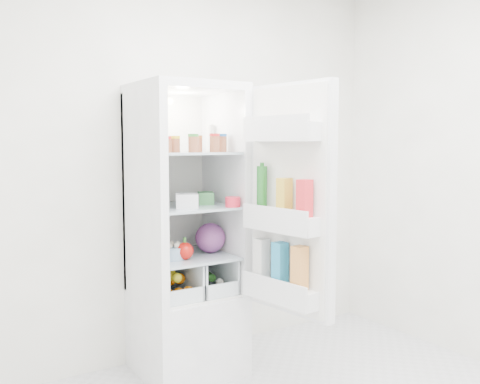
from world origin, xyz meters
TOP-DOWN VIEW (x-y plane):
  - room_walls at (0.00, 0.00)m, footprint 3.02×3.02m
  - refrigerator at (-0.20, 1.25)m, footprint 0.60×0.60m
  - shelf_low at (-0.20, 1.19)m, footprint 0.49×0.53m
  - shelf_mid at (-0.20, 1.19)m, footprint 0.49×0.53m
  - shelf_top at (-0.20, 1.19)m, footprint 0.49×0.53m
  - crisper_left at (-0.32, 1.19)m, footprint 0.23×0.46m
  - crisper_right at (-0.08, 1.19)m, footprint 0.23×0.46m
  - condiment_jars at (-0.22, 1.10)m, footprint 0.46×0.32m
  - squeeze_bottle at (0.01, 1.27)m, footprint 0.06×0.06m
  - tub_white at (-0.25, 1.09)m, footprint 0.17×0.17m
  - tin_red at (-0.01, 0.96)m, footprint 0.11×0.11m
  - foil_tray at (-0.36, 1.37)m, footprint 0.22×0.19m
  - tub_green at (-0.07, 1.19)m, footprint 0.14×0.16m
  - red_cabbage at (-0.05, 1.17)m, footprint 0.19×0.19m
  - bell_pepper at (-0.27, 1.07)m, footprint 0.10×0.10m
  - mushroom_bowl at (-0.33, 1.13)m, footprint 0.16×0.16m
  - citrus_pile at (-0.32, 1.13)m, footprint 0.20×0.24m
  - veg_pile at (-0.07, 1.18)m, footprint 0.16×0.30m
  - fridge_door at (0.14, 0.61)m, footprint 0.24×0.60m

SIDE VIEW (x-z plane):
  - veg_pile at x=-0.07m, z-range 0.51..0.61m
  - citrus_pile at x=-0.32m, z-range 0.51..0.67m
  - crisper_left at x=-0.32m, z-range 0.50..0.72m
  - crisper_right at x=-0.08m, z-range 0.50..0.72m
  - refrigerator at x=-0.20m, z-range -0.23..1.57m
  - shelf_low at x=-0.20m, z-range 0.73..0.75m
  - mushroom_bowl at x=-0.33m, z-range 0.75..0.82m
  - bell_pepper at x=-0.27m, z-range 0.75..0.85m
  - red_cabbage at x=-0.05m, z-range 0.75..0.94m
  - shelf_mid at x=-0.20m, z-range 1.04..1.06m
  - foil_tray at x=-0.36m, z-range 1.06..1.10m
  - tin_red at x=-0.01m, z-range 1.06..1.12m
  - fridge_door at x=0.14m, z-range 0.44..1.74m
  - tub_green at x=-0.07m, z-range 1.06..1.13m
  - tub_white at x=-0.25m, z-range 1.06..1.14m
  - shelf_top at x=-0.20m, z-range 1.37..1.39m
  - condiment_jars at x=-0.22m, z-range 1.39..1.47m
  - squeeze_bottle at x=0.01m, z-range 1.39..1.56m
  - room_walls at x=0.00m, z-range 0.29..2.90m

